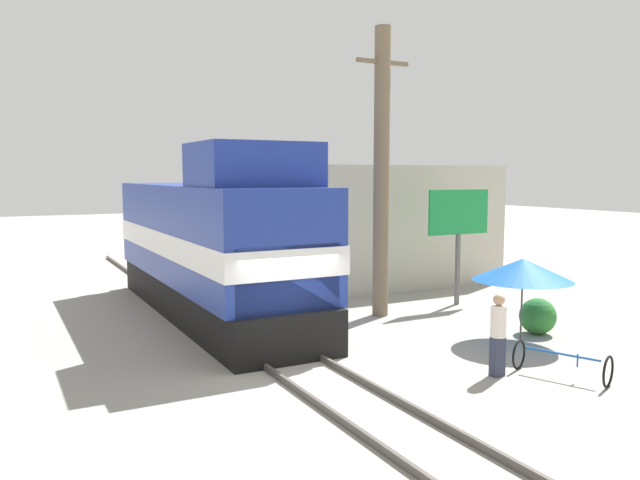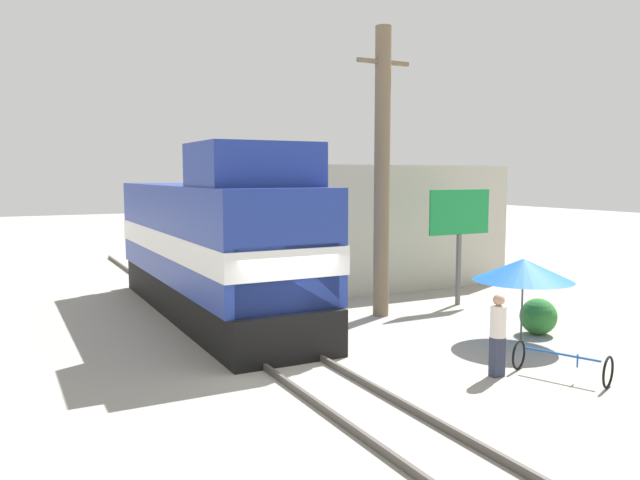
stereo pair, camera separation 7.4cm
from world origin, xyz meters
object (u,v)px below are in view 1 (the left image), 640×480
Objects in this scene: locomotive at (214,246)px; vendor_umbrella at (523,270)px; billboard_sign at (459,218)px; bicycle at (562,362)px; person_bystander at (498,331)px; utility_pole at (381,173)px.

vendor_umbrella is (6.15, -6.56, -0.29)m from locomotive.
vendor_umbrella is 0.66× the size of billboard_sign.
locomotive is 10.44m from bicycle.
bicycle is at bearing -62.70° from locomotive.
person_bystander is (-4.23, -6.33, -1.94)m from billboard_sign.
billboard_sign is at bearing 69.68° from vendor_umbrella.
bicycle is (4.71, -9.13, -1.85)m from locomotive.
locomotive is at bearing 113.24° from person_bystander.
utility_pole is at bearing 80.72° from person_bystander.
vendor_umbrella is at bearing 35.35° from person_bystander.
bicycle is at bearing -89.05° from utility_pole.
vendor_umbrella is 1.41× the size of person_bystander.
bicycle is (-3.11, -7.09, -2.58)m from billboard_sign.
locomotive is 5.84× the size of bicycle.
utility_pole reaches higher than bicycle.
vendor_umbrella is at bearing 38.85° from bicycle.
person_bystander is at bearing 123.80° from bicycle.
utility_pole is 3.42× the size of vendor_umbrella.
billboard_sign reaches higher than bicycle.
locomotive is 4.67× the size of vendor_umbrella.
locomotive is 9.19m from person_bystander.
person_bystander is at bearing -99.28° from utility_pole.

